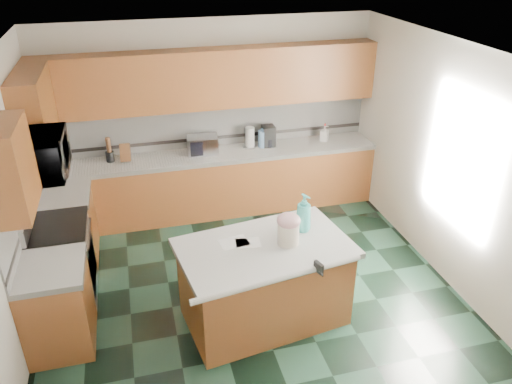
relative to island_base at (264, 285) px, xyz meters
name	(u,v)px	position (x,y,z in m)	size (l,w,h in m)	color
floor	(251,294)	(-0.04, 0.41, -0.43)	(4.60, 4.60, 0.00)	black
ceiling	(250,55)	(-0.04, 0.41, 2.27)	(4.60, 4.60, 0.00)	white
wall_back	(211,116)	(-0.04, 2.73, 0.92)	(4.60, 0.04, 2.70)	white
wall_front	(341,355)	(-0.04, -1.91, 0.92)	(4.60, 0.04, 2.70)	white
wall_left	(5,219)	(-2.36, 0.41, 0.92)	(0.04, 4.60, 2.70)	white
wall_right	(451,165)	(2.28, 0.41, 0.92)	(0.04, 4.60, 2.70)	white
back_base_cab	(217,184)	(-0.04, 2.41, 0.00)	(4.60, 0.60, 0.86)	#45230B
back_countertop	(216,155)	(-0.04, 2.41, 0.46)	(4.60, 0.64, 0.06)	white
back_upper_cab	(211,79)	(-0.04, 2.55, 1.51)	(4.60, 0.33, 0.78)	#45230B
back_backsplash	(211,125)	(-0.04, 2.70, 0.81)	(4.60, 0.02, 0.63)	silver
back_accent_band	(212,138)	(-0.04, 2.69, 0.61)	(4.60, 0.01, 0.05)	black
left_base_cab_rear	(69,228)	(-2.04, 1.70, 0.00)	(0.60, 0.82, 0.86)	#45230B
left_counter_rear	(62,195)	(-2.04, 1.70, 0.46)	(0.64, 0.82, 0.06)	white
left_base_cab_front	(58,308)	(-2.04, 0.17, 0.00)	(0.60, 0.72, 0.86)	#45230B
left_counter_front	(49,269)	(-2.04, 0.17, 0.46)	(0.64, 0.72, 0.06)	white
left_backsplash	(20,201)	(-2.33, 0.96, 0.81)	(0.02, 2.30, 0.63)	silver
left_accent_band	(25,218)	(-2.32, 0.96, 0.61)	(0.01, 2.30, 0.05)	black
left_upper_cab_rear	(33,108)	(-2.18, 1.84, 1.51)	(0.33, 1.09, 0.78)	#45230B
left_upper_cab_front	(7,169)	(-2.18, 0.17, 1.51)	(0.33, 0.72, 0.78)	#45230B
range_body	(64,263)	(-2.04, 0.91, 0.01)	(0.60, 0.76, 0.88)	#B7B7BC
range_oven_door	(92,263)	(-1.75, 0.91, -0.03)	(0.02, 0.68, 0.55)	black
range_cooktop	(56,228)	(-2.04, 0.91, 0.47)	(0.62, 0.78, 0.04)	black
range_handle	(89,233)	(-1.72, 0.91, 0.35)	(0.02, 0.02, 0.66)	#B7B7BC
range_backguard	(27,221)	(-2.30, 0.91, 0.59)	(0.06, 0.76, 0.18)	#B7B7BC
microwave	(40,156)	(-2.04, 0.91, 1.30)	(0.73, 0.50, 0.41)	#B7B7BC
island_base	(264,285)	(0.00, 0.00, 0.00)	(1.60, 0.91, 0.86)	#45230B
island_top	(265,248)	(0.00, 0.00, 0.46)	(1.70, 1.01, 0.06)	white
island_bullnose	(280,279)	(0.00, -0.51, 0.46)	(0.06, 0.06, 1.70)	white
treat_jar	(288,233)	(0.24, -0.01, 0.60)	(0.22, 0.22, 0.23)	silver
treat_jar_lid	(289,221)	(0.24, -0.01, 0.75)	(0.24, 0.24, 0.15)	#E2A7B0
treat_jar_knob	(289,216)	(0.24, -0.01, 0.80)	(0.03, 0.03, 0.08)	tan
treat_jar_knob_end_l	(285,217)	(0.20, -0.01, 0.80)	(0.04, 0.04, 0.04)	tan
treat_jar_knob_end_r	(293,216)	(0.27, -0.01, 0.80)	(0.04, 0.04, 0.04)	tan
soap_bottle_island	(304,213)	(0.46, 0.18, 0.70)	(0.16, 0.16, 0.42)	#40B5B3
paper_sheet_a	(248,243)	(-0.15, 0.09, 0.49)	(0.25, 0.18, 0.00)	white
paper_sheet_b	(234,242)	(-0.28, 0.13, 0.49)	(0.28, 0.21, 0.00)	white
clamp_body	(319,267)	(0.38, -0.49, 0.50)	(0.03, 0.11, 0.10)	black
clamp_handle	(321,274)	(0.38, -0.55, 0.48)	(0.02, 0.02, 0.08)	black
knife_block	(125,152)	(-1.27, 2.46, 0.61)	(0.13, 0.11, 0.24)	#472814
utensil_crock	(110,157)	(-1.47, 2.49, 0.56)	(0.11, 0.11, 0.14)	black
utensil_bundle	(108,145)	(-1.47, 2.49, 0.73)	(0.06, 0.06, 0.20)	#472814
toaster_oven	(203,145)	(-0.22, 2.46, 0.61)	(0.42, 0.29, 0.24)	#B7B7BC
toaster_oven_door	(204,149)	(-0.22, 2.33, 0.61)	(0.38, 0.01, 0.20)	black
paper_towel	(250,137)	(0.47, 2.51, 0.64)	(0.13, 0.13, 0.30)	white
paper_towel_base	(250,146)	(0.47, 2.51, 0.50)	(0.20, 0.20, 0.01)	#B7B7BC
water_jug	(263,139)	(0.66, 2.47, 0.61)	(0.15, 0.15, 0.24)	#729ECF
water_jug_neck	(263,130)	(0.66, 2.47, 0.75)	(0.07, 0.07, 0.03)	#729ECF
coffee_maker	(268,136)	(0.74, 2.49, 0.64)	(0.18, 0.19, 0.30)	black
coffee_carafe	(269,143)	(0.74, 2.45, 0.55)	(0.12, 0.12, 0.12)	black
soap_bottle_back	(325,133)	(1.60, 2.46, 0.61)	(0.11, 0.11, 0.24)	white
soap_back_cap	(325,125)	(1.60, 2.46, 0.74)	(0.02, 0.02, 0.03)	red
window_light_proxy	(462,160)	(2.25, 0.21, 1.07)	(0.02, 1.40, 1.10)	white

